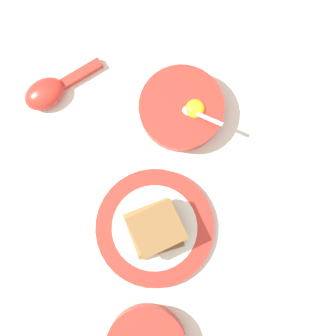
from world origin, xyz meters
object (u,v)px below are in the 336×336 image
(egg_bowl, at_px, (181,109))
(toast_sandwich, at_px, (155,228))
(toast_plate, at_px, (155,228))
(soup_spoon, at_px, (50,91))

(egg_bowl, height_order, toast_sandwich, egg_bowl)
(egg_bowl, relative_size, toast_plate, 0.72)
(egg_bowl, xyz_separation_m, toast_plate, (0.02, 0.23, -0.02))
(toast_sandwich, height_order, soup_spoon, toast_sandwich)
(egg_bowl, bearing_deg, toast_sandwich, 85.18)
(toast_sandwich, bearing_deg, soup_spoon, -44.51)
(egg_bowl, distance_m, toast_sandwich, 0.23)
(soup_spoon, bearing_deg, toast_sandwich, 135.49)
(toast_sandwich, xyz_separation_m, soup_spoon, (0.23, -0.23, -0.02))
(egg_bowl, height_order, toast_plate, egg_bowl)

